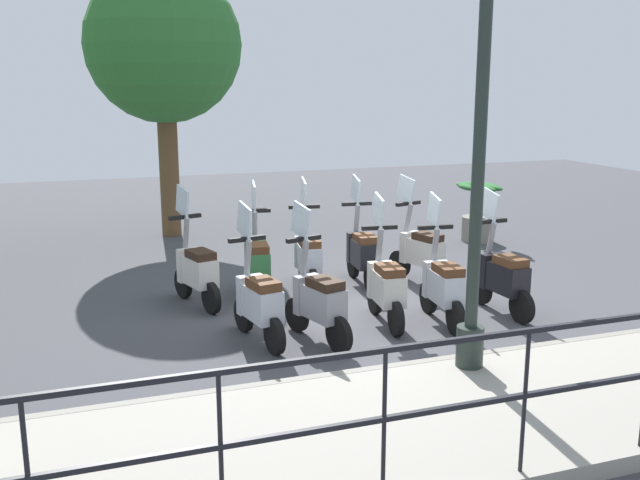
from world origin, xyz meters
name	(u,v)px	position (x,y,z in m)	size (l,w,h in m)	color
ground_plane	(362,309)	(0.00, 0.00, 0.00)	(28.00, 28.00, 0.00)	#424247
promenade_walkway	(501,407)	(-3.15, 0.00, 0.07)	(2.20, 20.00, 0.15)	gray
fence_railing	(590,364)	(-4.20, 0.00, 0.89)	(0.04, 16.03, 1.07)	black
lamp_post_near	(479,150)	(-2.40, -0.13, 2.24)	(0.26, 0.90, 4.68)	#232D28
tree_distant	(163,46)	(5.34, 1.68, 3.46)	(2.80, 2.80, 4.89)	brown
potted_palm	(477,217)	(2.99, -3.50, 0.45)	(1.06, 0.66, 1.05)	slate
scooter_near_0	(502,276)	(-0.73, -1.58, 0.48)	(1.23, 0.44, 1.54)	black
scooter_near_1	(443,285)	(-0.83, -0.69, 0.48)	(1.23, 0.44, 1.54)	black
scooter_near_2	(386,285)	(-0.63, -0.03, 0.48)	(1.23, 0.44, 1.54)	black
scooter_near_3	(318,300)	(-0.92, 0.92, 0.48)	(1.21, 0.53, 1.54)	black
scooter_near_4	(258,301)	(-0.72, 1.54, 0.48)	(1.23, 0.47, 1.54)	black
scooter_far_0	(420,251)	(0.83, -1.24, 0.48)	(1.20, 0.54, 1.54)	black
scooter_far_1	(362,252)	(1.03, -0.42, 0.48)	(1.23, 0.44, 1.54)	black
scooter_far_2	(308,256)	(1.05, 0.38, 0.48)	(1.23, 0.46, 1.54)	black
scooter_far_3	(257,262)	(0.97, 1.12, 0.48)	(1.23, 0.46, 1.54)	black
scooter_far_4	(196,270)	(0.84, 1.97, 0.48)	(1.20, 0.53, 1.54)	black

